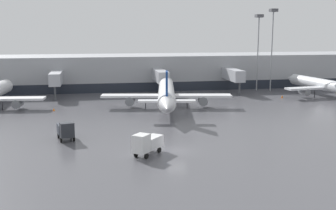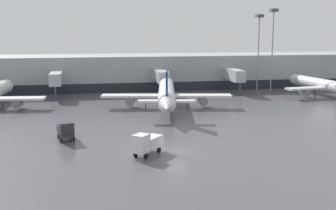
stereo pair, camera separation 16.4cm
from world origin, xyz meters
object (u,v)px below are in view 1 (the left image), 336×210
service_truck_3 (147,143)px  apron_light_mast_1 (273,28)px  traffic_cone_0 (282,96)px  service_truck_1 (66,130)px  parked_jet_1 (166,93)px  parked_jet_0 (326,85)px  traffic_cone_1 (54,109)px  apron_light_mast_2 (259,31)px

service_truck_3 → apron_light_mast_1: apron_light_mast_1 is taller
traffic_cone_0 → service_truck_1: bearing=-147.9°
parked_jet_1 → service_truck_1: bearing=149.7°
parked_jet_0 → traffic_cone_0: (-10.50, 0.77, -2.47)m
parked_jet_0 → traffic_cone_1: parked_jet_0 is taller
parked_jet_1 → apron_light_mast_1: bearing=-48.7°
parked_jet_0 → service_truck_1: 65.28m
parked_jet_0 → apron_light_mast_1: (-8.53, 12.07, 13.49)m
traffic_cone_1 → apron_light_mast_1: (53.45, 18.17, 15.99)m
parked_jet_1 → traffic_cone_1: parked_jet_1 is taller
service_truck_3 → apron_light_mast_2: (36.12, 52.72, 13.79)m
traffic_cone_0 → traffic_cone_1: (-51.49, -6.87, -0.03)m
service_truck_3 → service_truck_1: bearing=-92.4°
apron_light_mast_1 → apron_light_mast_2: size_ratio=1.07×
traffic_cone_0 → traffic_cone_1: bearing=-172.4°
apron_light_mast_1 → apron_light_mast_2: bearing=149.9°
apron_light_mast_1 → traffic_cone_0: bearing=-99.9°
traffic_cone_1 → apron_light_mast_1: 58.68m
service_truck_1 → traffic_cone_0: 56.50m
service_truck_1 → apron_light_mast_2: (46.75, 43.11, 13.85)m
parked_jet_1 → apron_light_mast_2: bearing=-43.6°
parked_jet_0 → parked_jet_1: parked_jet_1 is taller
parked_jet_0 → traffic_cone_1: (-61.99, -6.10, -2.50)m
traffic_cone_1 → apron_light_mast_2: (50.40, 19.95, 15.07)m
parked_jet_1 → apron_light_mast_2: size_ratio=1.86×
service_truck_1 → apron_light_mast_2: size_ratio=0.23×
apron_light_mast_1 → service_truck_3: bearing=-127.6°
service_truck_3 → parked_jet_0: bearing=168.9°
traffic_cone_1 → apron_light_mast_2: apron_light_mast_2 is taller
service_truck_1 → traffic_cone_1: (-3.65, 23.16, -1.23)m
traffic_cone_1 → service_truck_1: bearing=-81.1°
service_truck_1 → traffic_cone_0: (47.84, 30.03, -1.20)m
service_truck_1 → apron_light_mast_2: apron_light_mast_2 is taller
traffic_cone_0 → service_truck_3: bearing=-133.2°
traffic_cone_1 → service_truck_3: bearing=-66.5°
parked_jet_1 → traffic_cone_0: 30.14m
service_truck_1 → apron_light_mast_1: bearing=117.5°
parked_jet_1 → traffic_cone_0: bearing=-65.4°
traffic_cone_0 → traffic_cone_1: 51.95m
parked_jet_0 → parked_jet_1: 40.11m
parked_jet_0 → service_truck_3: (-47.71, -38.87, -1.21)m
traffic_cone_1 → apron_light_mast_1: size_ratio=0.03×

